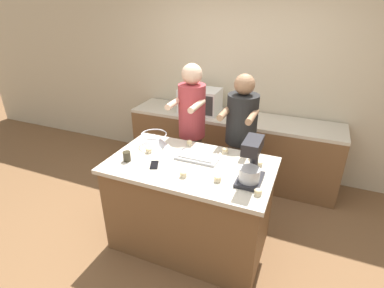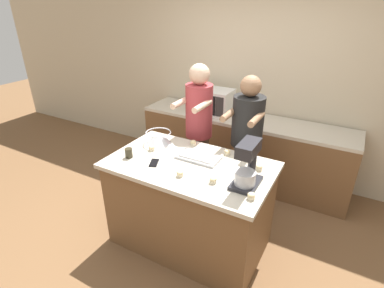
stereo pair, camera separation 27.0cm
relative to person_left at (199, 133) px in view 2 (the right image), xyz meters
name	(u,v)px [view 2 (the right image)]	position (x,y,z in m)	size (l,w,h in m)	color
ground_plane	(190,240)	(0.28, -0.70, -0.91)	(16.00, 16.00, 0.00)	brown
back_wall	(256,78)	(0.28, 1.10, 0.44)	(10.00, 0.06, 2.70)	beige
island_counter	(190,204)	(0.28, -0.70, -0.44)	(1.52, 0.89, 0.93)	brown
back_counter	(242,149)	(0.28, 0.75, -0.47)	(2.80, 0.60, 0.89)	brown
person_left	(199,133)	(0.00, 0.00, 0.00)	(0.32, 0.49, 1.70)	brown
person_right	(245,147)	(0.57, 0.00, -0.05)	(0.34, 0.50, 1.64)	brown
stand_mixer	(247,167)	(0.85, -0.78, 0.19)	(0.20, 0.30, 0.39)	#232328
mixing_bowl	(159,137)	(-0.22, -0.48, 0.09)	(0.26, 0.26, 0.13)	#BCBCC1
baking_tray	(199,157)	(0.30, -0.57, 0.04)	(0.40, 0.22, 0.04)	#BCBCC1
microwave_oven	(212,101)	(-0.20, 0.75, 0.14)	(0.54, 0.37, 0.32)	silver
cell_phone	(154,163)	(-0.01, -0.85, 0.03)	(0.12, 0.16, 0.01)	black
drinking_glass	(129,153)	(-0.29, -0.88, 0.07)	(0.07, 0.07, 0.09)	#332D1E
cupcake_0	(213,180)	(0.60, -0.88, 0.05)	(0.06, 0.06, 0.06)	beige
cupcake_1	(253,160)	(0.78, -0.39, 0.05)	(0.06, 0.06, 0.06)	beige
cupcake_2	(151,148)	(-0.18, -0.66, 0.05)	(0.06, 0.06, 0.06)	beige
cupcake_3	(193,143)	(0.12, -0.35, 0.05)	(0.06, 0.06, 0.06)	beige
cupcake_4	(180,173)	(0.31, -0.93, 0.05)	(0.06, 0.06, 0.06)	beige
cupcake_5	(227,152)	(0.51, -0.37, 0.05)	(0.06, 0.06, 0.06)	beige
cupcake_6	(251,196)	(0.95, -0.94, 0.05)	(0.06, 0.06, 0.06)	beige
cupcake_7	(259,168)	(0.87, -0.50, 0.05)	(0.06, 0.06, 0.06)	beige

